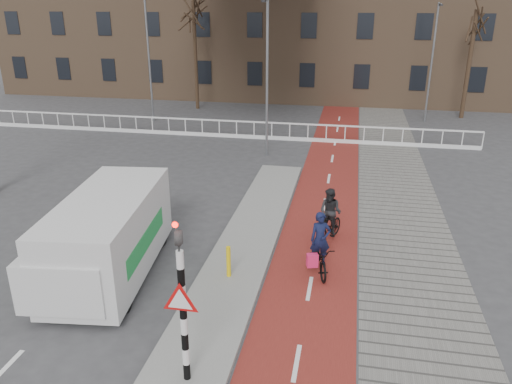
# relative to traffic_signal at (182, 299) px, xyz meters

# --- Properties ---
(ground) EXTENTS (120.00, 120.00, 0.00)m
(ground) POSITION_rel_traffic_signal_xyz_m (0.60, 2.02, -1.99)
(ground) COLOR #38383A
(ground) RESTS_ON ground
(bike_lane) EXTENTS (2.50, 60.00, 0.01)m
(bike_lane) POSITION_rel_traffic_signal_xyz_m (2.10, 12.02, -1.98)
(bike_lane) COLOR maroon
(bike_lane) RESTS_ON ground
(sidewalk) EXTENTS (3.00, 60.00, 0.01)m
(sidewalk) POSITION_rel_traffic_signal_xyz_m (4.90, 12.02, -1.98)
(sidewalk) COLOR slate
(sidewalk) RESTS_ON ground
(curb_island) EXTENTS (1.80, 16.00, 0.12)m
(curb_island) POSITION_rel_traffic_signal_xyz_m (-0.10, 6.02, -1.93)
(curb_island) COLOR gray
(curb_island) RESTS_ON ground
(traffic_signal) EXTENTS (0.80, 0.80, 3.68)m
(traffic_signal) POSITION_rel_traffic_signal_xyz_m (0.00, 0.00, 0.00)
(traffic_signal) COLOR black
(traffic_signal) RESTS_ON curb_island
(bollard) EXTENTS (0.12, 0.12, 0.90)m
(bollard) POSITION_rel_traffic_signal_xyz_m (-0.14, 4.06, -1.42)
(bollard) COLOR yellow
(bollard) RESTS_ON curb_island
(cyclist_near) EXTENTS (1.07, 1.82, 1.81)m
(cyclist_near) POSITION_rel_traffic_signal_xyz_m (2.27, 4.95, -1.37)
(cyclist_near) COLOR black
(cyclist_near) RESTS_ON bike_lane
(cyclist_far) EXTENTS (1.06, 1.67, 1.76)m
(cyclist_far) POSITION_rel_traffic_signal_xyz_m (2.44, 6.99, -1.25)
(cyclist_far) COLOR black
(cyclist_far) RESTS_ON bike_lane
(van) EXTENTS (2.74, 5.53, 2.29)m
(van) POSITION_rel_traffic_signal_xyz_m (-3.45, 3.81, -0.79)
(van) COLOR silver
(van) RESTS_ON ground
(railing) EXTENTS (28.00, 0.10, 0.99)m
(railing) POSITION_rel_traffic_signal_xyz_m (-4.40, 19.02, -1.68)
(railing) COLOR silver
(railing) RESTS_ON ground
(tree_mid) EXTENTS (0.24, 0.24, 7.34)m
(tree_mid) POSITION_rel_traffic_signal_xyz_m (-8.00, 26.44, 1.68)
(tree_mid) COLOR black
(tree_mid) RESTS_ON ground
(tree_right) EXTENTS (0.27, 0.27, 6.72)m
(tree_right) POSITION_rel_traffic_signal_xyz_m (9.98, 26.84, 1.37)
(tree_right) COLOR black
(tree_right) RESTS_ON ground
(streetlight_near) EXTENTS (0.12, 0.12, 7.36)m
(streetlight_near) POSITION_rel_traffic_signal_xyz_m (-1.17, 16.01, 1.69)
(streetlight_near) COLOR slate
(streetlight_near) RESTS_ON ground
(streetlight_left) EXTENTS (0.12, 0.12, 8.13)m
(streetlight_left) POSITION_rel_traffic_signal_xyz_m (-9.59, 22.09, 2.07)
(streetlight_left) COLOR slate
(streetlight_left) RESTS_ON ground
(streetlight_right) EXTENTS (0.12, 0.12, 7.14)m
(streetlight_right) POSITION_rel_traffic_signal_xyz_m (7.48, 25.26, 1.58)
(streetlight_right) COLOR slate
(streetlight_right) RESTS_ON ground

